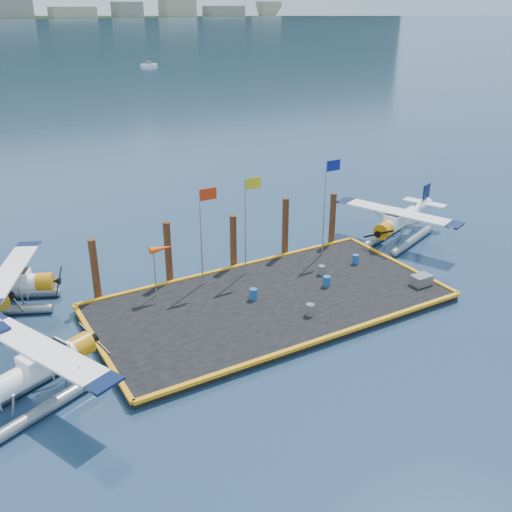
{
  "coord_description": "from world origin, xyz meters",
  "views": [
    {
      "loc": [
        -15.44,
        -24.78,
        16.0
      ],
      "look_at": [
        0.21,
        2.0,
        2.36
      ],
      "focal_mm": 40.0,
      "sensor_mm": 36.0,
      "label": 1
    }
  ],
  "objects_px": {
    "drum_4": "(356,259)",
    "flagpole_blue": "(327,194)",
    "drum_0": "(253,294)",
    "piling_4": "(332,220)",
    "drum_1": "(327,281)",
    "drum_3": "(310,310)",
    "seaplane_d": "(398,224)",
    "piling_0": "(95,272)",
    "piling_2": "(233,243)",
    "seaplane_c": "(7,286)",
    "piling_1": "(168,255)",
    "flagpole_red": "(204,222)",
    "drum_2": "(322,270)",
    "flagpole_yellow": "(248,212)",
    "windsock": "(161,250)",
    "seaplane_a": "(38,372)",
    "piling_3": "(285,229)",
    "crate": "(422,280)"
  },
  "relations": [
    {
      "from": "drum_3",
      "to": "flagpole_red",
      "type": "relative_size",
      "value": 0.11
    },
    {
      "from": "drum_4",
      "to": "crate",
      "type": "relative_size",
      "value": 0.49
    },
    {
      "from": "seaplane_d",
      "to": "drum_0",
      "type": "distance_m",
      "value": 14.35
    },
    {
      "from": "drum_1",
      "to": "seaplane_c",
      "type": "bearing_deg",
      "value": 155.36
    },
    {
      "from": "drum_4",
      "to": "flagpole_blue",
      "type": "distance_m",
      "value": 4.67
    },
    {
      "from": "drum_3",
      "to": "piling_0",
      "type": "height_order",
      "value": "piling_0"
    },
    {
      "from": "seaplane_c",
      "to": "seaplane_d",
      "type": "height_order",
      "value": "seaplane_d"
    },
    {
      "from": "drum_0",
      "to": "drum_2",
      "type": "distance_m",
      "value": 5.44
    },
    {
      "from": "drum_0",
      "to": "piling_4",
      "type": "xyz_separation_m",
      "value": [
        9.3,
        4.83,
        1.28
      ]
    },
    {
      "from": "drum_3",
      "to": "drum_4",
      "type": "relative_size",
      "value": 1.09
    },
    {
      "from": "drum_2",
      "to": "flagpole_yellow",
      "type": "distance_m",
      "value": 6.01
    },
    {
      "from": "flagpole_blue",
      "to": "piling_4",
      "type": "relative_size",
      "value": 1.62
    },
    {
      "from": "drum_3",
      "to": "piling_2",
      "type": "relative_size",
      "value": 0.17
    },
    {
      "from": "seaplane_c",
      "to": "piling_0",
      "type": "relative_size",
      "value": 2.09
    },
    {
      "from": "seaplane_a",
      "to": "drum_4",
      "type": "bearing_deg",
      "value": 76.5
    },
    {
      "from": "flagpole_red",
      "to": "piling_0",
      "type": "xyz_separation_m",
      "value": [
        -6.21,
        1.6,
        -2.4
      ]
    },
    {
      "from": "drum_3",
      "to": "windsock",
      "type": "relative_size",
      "value": 0.21
    },
    {
      "from": "drum_1",
      "to": "drum_3",
      "type": "distance_m",
      "value": 3.78
    },
    {
      "from": "drum_4",
      "to": "piling_1",
      "type": "height_order",
      "value": "piling_1"
    },
    {
      "from": "seaplane_d",
      "to": "drum_2",
      "type": "distance_m",
      "value": 8.95
    },
    {
      "from": "drum_2",
      "to": "flagpole_red",
      "type": "relative_size",
      "value": 0.1
    },
    {
      "from": "seaplane_c",
      "to": "piling_3",
      "type": "relative_size",
      "value": 1.94
    },
    {
      "from": "drum_2",
      "to": "flagpole_blue",
      "type": "xyz_separation_m",
      "value": [
        2.1,
        2.53,
        3.99
      ]
    },
    {
      "from": "seaplane_d",
      "to": "piling_3",
      "type": "bearing_deg",
      "value": 57.11
    },
    {
      "from": "seaplane_c",
      "to": "piling_1",
      "type": "bearing_deg",
      "value": 101.12
    },
    {
      "from": "windsock",
      "to": "piling_4",
      "type": "relative_size",
      "value": 0.78
    },
    {
      "from": "seaplane_a",
      "to": "windsock",
      "type": "relative_size",
      "value": 2.81
    },
    {
      "from": "piling_1",
      "to": "piling_3",
      "type": "relative_size",
      "value": 0.98
    },
    {
      "from": "flagpole_red",
      "to": "piling_4",
      "type": "bearing_deg",
      "value": 8.43
    },
    {
      "from": "drum_3",
      "to": "flagpole_yellow",
      "type": "bearing_deg",
      "value": 92.31
    },
    {
      "from": "piling_4",
      "to": "crate",
      "type": "bearing_deg",
      "value": -86.58
    },
    {
      "from": "piling_0",
      "to": "piling_2",
      "type": "distance_m",
      "value": 9.0
    },
    {
      "from": "flagpole_yellow",
      "to": "drum_2",
      "type": "bearing_deg",
      "value": -33.05
    },
    {
      "from": "drum_0",
      "to": "flagpole_red",
      "type": "height_order",
      "value": "flagpole_red"
    },
    {
      "from": "seaplane_c",
      "to": "drum_4",
      "type": "distance_m",
      "value": 21.48
    },
    {
      "from": "drum_2",
      "to": "piling_4",
      "type": "distance_m",
      "value": 5.84
    },
    {
      "from": "seaplane_c",
      "to": "flagpole_yellow",
      "type": "xyz_separation_m",
      "value": [
        13.77,
        -3.76,
        3.18
      ]
    },
    {
      "from": "seaplane_d",
      "to": "drum_0",
      "type": "relative_size",
      "value": 14.26
    },
    {
      "from": "windsock",
      "to": "flagpole_yellow",
      "type": "bearing_deg",
      "value": 0.0
    },
    {
      "from": "seaplane_d",
      "to": "piling_4",
      "type": "distance_m",
      "value": 5.05
    },
    {
      "from": "piling_2",
      "to": "drum_2",
      "type": "bearing_deg",
      "value": -45.27
    },
    {
      "from": "piling_2",
      "to": "windsock",
      "type": "bearing_deg",
      "value": -163.85
    },
    {
      "from": "piling_4",
      "to": "windsock",
      "type": "bearing_deg",
      "value": -173.25
    },
    {
      "from": "seaplane_a",
      "to": "piling_3",
      "type": "xyz_separation_m",
      "value": [
        17.71,
        7.58,
        0.75
      ]
    },
    {
      "from": "piling_2",
      "to": "piling_4",
      "type": "height_order",
      "value": "piling_4"
    },
    {
      "from": "piling_2",
      "to": "piling_0",
      "type": "bearing_deg",
      "value": 180.0
    },
    {
      "from": "drum_1",
      "to": "drum_2",
      "type": "height_order",
      "value": "drum_1"
    },
    {
      "from": "seaplane_d",
      "to": "flagpole_red",
      "type": "distance_m",
      "value": 15.77
    },
    {
      "from": "seaplane_c",
      "to": "piling_0",
      "type": "height_order",
      "value": "piling_0"
    },
    {
      "from": "flagpole_red",
      "to": "piling_2",
      "type": "relative_size",
      "value": 1.58
    }
  ]
}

